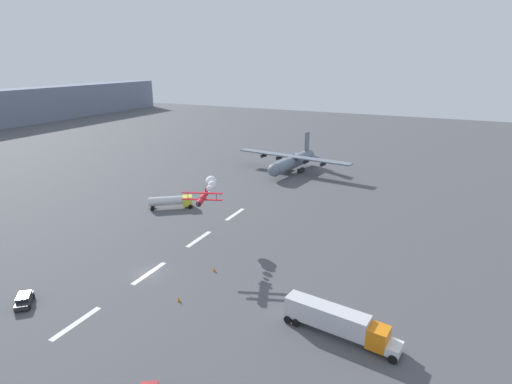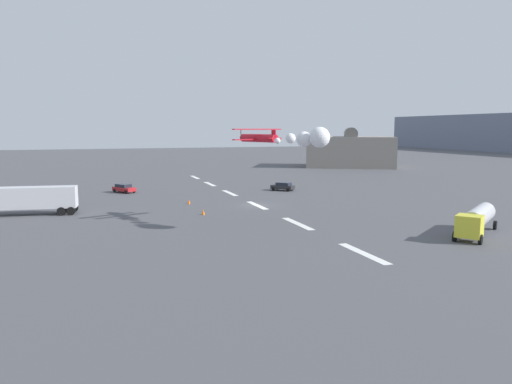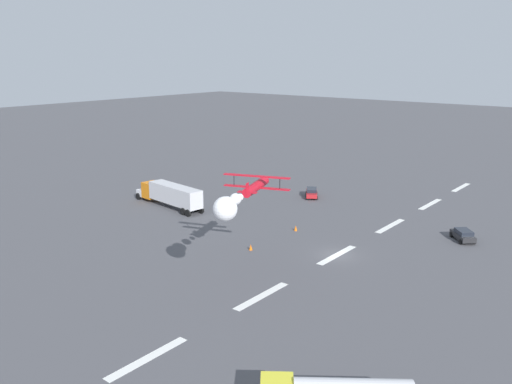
% 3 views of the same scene
% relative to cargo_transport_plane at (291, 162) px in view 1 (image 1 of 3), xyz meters
% --- Properties ---
extents(ground_plane, '(440.00, 440.00, 0.00)m').
position_rel_cargo_transport_plane_xyz_m(ground_plane, '(-68.62, -1.36, -3.36)').
color(ground_plane, '#4C4C51').
rests_on(ground_plane, ground).
extents(runway_stripe_2, '(8.00, 0.90, 0.01)m').
position_rel_cargo_transport_plane_xyz_m(runway_stripe_2, '(-83.45, -1.36, -3.35)').
color(runway_stripe_2, white).
rests_on(runway_stripe_2, ground).
extents(runway_stripe_3, '(8.00, 0.90, 0.01)m').
position_rel_cargo_transport_plane_xyz_m(runway_stripe_3, '(-68.62, -1.36, -3.35)').
color(runway_stripe_3, white).
rests_on(runway_stripe_3, ground).
extents(runway_stripe_4, '(8.00, 0.90, 0.01)m').
position_rel_cargo_transport_plane_xyz_m(runway_stripe_4, '(-53.78, -1.36, -3.35)').
color(runway_stripe_4, white).
rests_on(runway_stripe_4, ground).
extents(runway_stripe_5, '(8.00, 0.90, 0.01)m').
position_rel_cargo_transport_plane_xyz_m(runway_stripe_5, '(-38.95, -1.36, -3.35)').
color(runway_stripe_5, white).
rests_on(runway_stripe_5, ground).
extents(cargo_transport_plane, '(24.82, 37.65, 11.09)m').
position_rel_cargo_transport_plane_xyz_m(cargo_transport_plane, '(0.00, 0.00, 0.00)').
color(cargo_transport_plane, slate).
rests_on(cargo_transport_plane, ground).
extents(stunt_biplane_red, '(13.86, 8.43, 2.22)m').
position_rel_cargo_transport_plane_xyz_m(stunt_biplane_red, '(-51.77, -2.82, 6.89)').
color(stunt_biplane_red, red).
extents(semi_truck_orange, '(4.78, 15.22, 3.70)m').
position_rel_cargo_transport_plane_xyz_m(semi_truck_orange, '(-70.79, -33.31, -1.23)').
color(semi_truck_orange, silver).
rests_on(semi_truck_orange, ground).
extents(fuel_tanker_truck, '(8.02, 9.50, 2.90)m').
position_rel_cargo_transport_plane_xyz_m(fuel_tanker_truck, '(-41.81, 14.09, -1.60)').
color(fuel_tanker_truck, yellow).
rests_on(fuel_tanker_truck, ground).
extents(airport_staff_sedan, '(4.30, 4.15, 1.52)m').
position_rel_cargo_transport_plane_xyz_m(airport_staff_sedan, '(-83.50, 8.78, -2.55)').
color(airport_staff_sedan, '#262628').
rests_on(airport_staff_sedan, ground).
extents(traffic_cone_near, '(0.44, 0.44, 0.75)m').
position_rel_cargo_transport_plane_xyz_m(traffic_cone_near, '(-73.25, -10.66, -2.98)').
color(traffic_cone_near, orange).
rests_on(traffic_cone_near, ground).
extents(traffic_cone_far, '(0.44, 0.44, 0.75)m').
position_rel_cargo_transport_plane_xyz_m(traffic_cone_far, '(-63.43, -10.67, -2.98)').
color(traffic_cone_far, orange).
rests_on(traffic_cone_far, ground).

